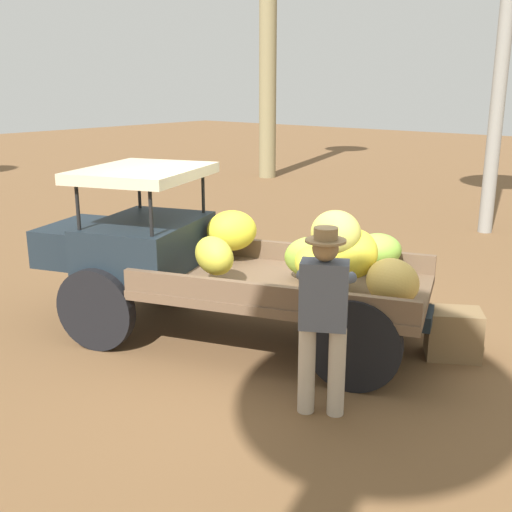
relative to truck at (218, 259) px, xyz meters
The scene contains 4 objects.
ground_plane 1.22m from the truck, 158.39° to the right, with size 60.00×60.00×0.00m, color brown.
truck is the anchor object (origin of this frame).
farmer 2.02m from the truck, 158.84° to the left, with size 0.57×0.54×1.68m.
wooden_crate 2.66m from the truck, 154.19° to the right, with size 0.55×0.40×0.52m, color olive.
Camera 1 is at (-3.80, 5.19, 2.82)m, focal length 43.48 mm.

